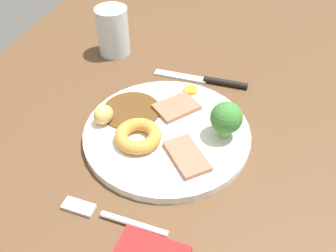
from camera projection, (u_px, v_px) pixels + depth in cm
name	position (u px, v px, depth cm)	size (l,w,h in cm)	color
dining_table	(172.00, 133.00, 64.84)	(120.00, 84.00, 3.60)	brown
dinner_plate	(168.00, 134.00, 61.11)	(27.19, 27.19, 1.40)	white
gravy_pool	(131.00, 111.00, 63.89)	(10.03, 10.03, 0.30)	#563819
meat_slice_main	(187.00, 156.00, 55.96)	(7.92, 4.46, 0.80)	#9E664C
meat_slice_under	(175.00, 107.00, 64.43)	(7.15, 5.13, 0.80)	#9E664C
yorkshire_pudding	(138.00, 136.00, 58.18)	(7.42, 7.42, 2.14)	#C68938
roast_potato_left	(103.00, 115.00, 61.05)	(3.52, 2.94, 3.23)	#D8B260
carrot_coin_front	(191.00, 90.00, 68.10)	(2.50, 2.50, 0.57)	orange
broccoli_floret	(226.00, 118.00, 57.52)	(5.09, 5.09, 6.18)	#8CB766
fork	(111.00, 217.00, 49.83)	(2.20, 15.30, 0.90)	silver
knife	(209.00, 80.00, 72.41)	(1.71, 18.50, 1.20)	black
water_glass	(113.00, 31.00, 77.48)	(6.63, 6.63, 9.92)	silver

